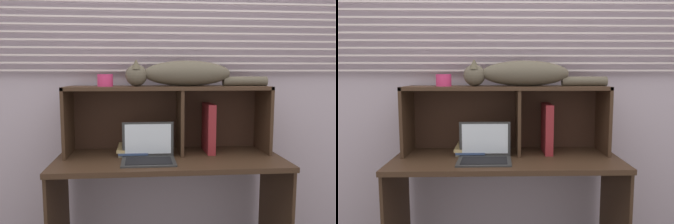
# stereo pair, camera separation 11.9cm
# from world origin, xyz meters

# --- Properties ---
(back_panel_with_blinds) EXTENTS (4.40, 0.08, 2.50)m
(back_panel_with_blinds) POSITION_xyz_m (0.00, 0.55, 1.26)
(back_panel_with_blinds) COLOR #B8A8B7
(back_panel_with_blinds) RESTS_ON ground
(desk) EXTENTS (1.39, 0.56, 0.74)m
(desk) POSITION_xyz_m (0.00, 0.23, 0.59)
(desk) COLOR #3D281A
(desk) RESTS_ON ground
(hutch_shelf_unit) EXTENTS (1.29, 0.29, 0.43)m
(hutch_shelf_unit) POSITION_xyz_m (0.01, 0.38, 1.04)
(hutch_shelf_unit) COLOR #3D281A
(hutch_shelf_unit) RESTS_ON desk
(cat) EXTENTS (0.92, 0.18, 0.17)m
(cat) POSITION_xyz_m (0.09, 0.35, 1.25)
(cat) COLOR brown
(cat) RESTS_ON hutch_shelf_unit
(laptop) EXTENTS (0.31, 0.23, 0.22)m
(laptop) POSITION_xyz_m (-0.13, 0.17, 0.78)
(laptop) COLOR #313131
(laptop) RESTS_ON desk
(binder_upright) EXTENTS (0.05, 0.22, 0.32)m
(binder_upright) POSITION_xyz_m (0.27, 0.35, 0.89)
(binder_upright) COLOR maroon
(binder_upright) RESTS_ON desk
(book_stack) EXTENTS (0.19, 0.25, 0.05)m
(book_stack) POSITION_xyz_m (-0.23, 0.36, 0.76)
(book_stack) COLOR gray
(book_stack) RESTS_ON desk
(small_basket) EXTENTS (0.10, 0.10, 0.08)m
(small_basket) POSITION_xyz_m (-0.40, 0.35, 1.21)
(small_basket) COLOR #DB366F
(small_basket) RESTS_ON hutch_shelf_unit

